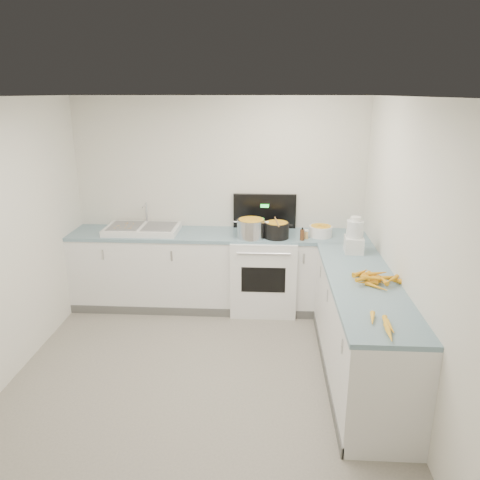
# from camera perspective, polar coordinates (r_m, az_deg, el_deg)

# --- Properties ---
(floor) EXTENTS (3.50, 4.00, 0.00)m
(floor) POSITION_cam_1_polar(r_m,az_deg,el_deg) (4.42, -4.95, -17.48)
(floor) COLOR gray
(floor) RESTS_ON ground
(ceiling) EXTENTS (3.50, 4.00, 0.00)m
(ceiling) POSITION_cam_1_polar(r_m,az_deg,el_deg) (3.62, -6.03, 16.96)
(ceiling) COLOR silver
(ceiling) RESTS_ON ground
(wall_back) EXTENTS (3.50, 0.00, 2.50)m
(wall_back) POSITION_cam_1_polar(r_m,az_deg,el_deg) (5.75, -2.47, 4.66)
(wall_back) COLOR silver
(wall_back) RESTS_ON ground
(wall_front) EXTENTS (3.50, 0.00, 2.50)m
(wall_front) POSITION_cam_1_polar(r_m,az_deg,el_deg) (2.11, -14.06, -20.47)
(wall_front) COLOR silver
(wall_front) RESTS_ON ground
(wall_right) EXTENTS (0.00, 4.00, 2.50)m
(wall_right) POSITION_cam_1_polar(r_m,az_deg,el_deg) (3.98, 20.38, -2.40)
(wall_right) COLOR silver
(wall_right) RESTS_ON ground
(counter_back) EXTENTS (3.50, 0.62, 0.94)m
(counter_back) POSITION_cam_1_polar(r_m,az_deg,el_deg) (5.69, -2.67, -3.69)
(counter_back) COLOR white
(counter_back) RESTS_ON ground
(counter_right) EXTENTS (0.62, 2.20, 0.94)m
(counter_right) POSITION_cam_1_polar(r_m,az_deg,el_deg) (4.48, 14.49, -10.47)
(counter_right) COLOR white
(counter_right) RESTS_ON ground
(stove) EXTENTS (0.76, 0.65, 1.36)m
(stove) POSITION_cam_1_polar(r_m,az_deg,el_deg) (5.65, 2.89, -3.83)
(stove) COLOR white
(stove) RESTS_ON ground
(sink) EXTENTS (0.86, 0.52, 0.31)m
(sink) POSITION_cam_1_polar(r_m,az_deg,el_deg) (5.69, -11.79, 1.34)
(sink) COLOR white
(sink) RESTS_ON counter_back
(steel_pot) EXTENTS (0.34, 0.34, 0.23)m
(steel_pot) POSITION_cam_1_polar(r_m,az_deg,el_deg) (5.34, 1.36, 1.31)
(steel_pot) COLOR silver
(steel_pot) RESTS_ON stove
(black_pot) EXTENTS (0.30, 0.30, 0.20)m
(black_pot) POSITION_cam_1_polar(r_m,az_deg,el_deg) (5.35, 4.48, 1.10)
(black_pot) COLOR black
(black_pot) RESTS_ON stove
(wooden_spoon) EXTENTS (0.05, 0.39, 0.02)m
(wooden_spoon) POSITION_cam_1_polar(r_m,az_deg,el_deg) (5.32, 4.51, 2.24)
(wooden_spoon) COLOR #AD7A47
(wooden_spoon) RESTS_ON black_pot
(mixing_bowl) EXTENTS (0.29, 0.29, 0.12)m
(mixing_bowl) POSITION_cam_1_polar(r_m,az_deg,el_deg) (5.48, 9.81, 1.07)
(mixing_bowl) COLOR white
(mixing_bowl) RESTS_ON counter_back
(extract_bottle) EXTENTS (0.05, 0.05, 0.12)m
(extract_bottle) POSITION_cam_1_polar(r_m,az_deg,el_deg) (5.30, 7.59, 0.62)
(extract_bottle) COLOR #593319
(extract_bottle) RESTS_ON counter_back
(spice_jar) EXTENTS (0.05, 0.05, 0.09)m
(spice_jar) POSITION_cam_1_polar(r_m,az_deg,el_deg) (5.37, 8.06, 0.61)
(spice_jar) COLOR #E5B266
(spice_jar) RESTS_ON counter_back
(food_processor) EXTENTS (0.20, 0.24, 0.38)m
(food_processor) POSITION_cam_1_polar(r_m,az_deg,el_deg) (4.97, 13.77, 0.34)
(food_processor) COLOR white
(food_processor) RESTS_ON counter_right
(carrot_pile) EXTENTS (0.44, 0.42, 0.09)m
(carrot_pile) POSITION_cam_1_polar(r_m,az_deg,el_deg) (4.29, 16.02, -4.45)
(carrot_pile) COLOR #F9AB1E
(carrot_pile) RESTS_ON counter_right
(peeled_carrots) EXTENTS (0.16, 0.42, 0.04)m
(peeled_carrots) POSITION_cam_1_polar(r_m,az_deg,el_deg) (3.50, 17.25, -10.02)
(peeled_carrots) COLOR yellow
(peeled_carrots) RESTS_ON counter_right
(peelings) EXTENTS (0.22, 0.28, 0.01)m
(peelings) POSITION_cam_1_polar(r_m,az_deg,el_deg) (5.72, -13.75, 1.69)
(peelings) COLOR tan
(peelings) RESTS_ON sink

